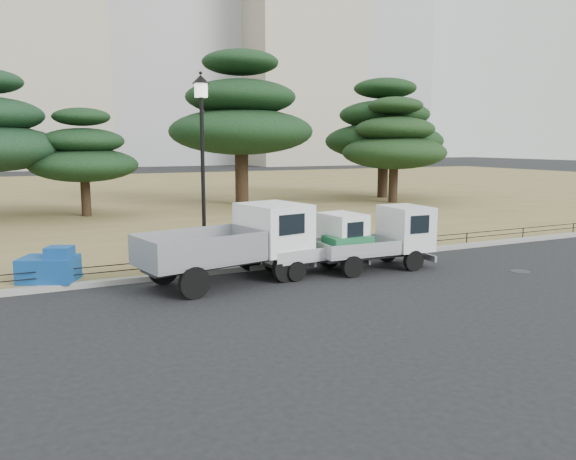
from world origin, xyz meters
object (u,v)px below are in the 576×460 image
truck_large (236,240)px  street_lamp (202,140)px  truck_kei_front (321,244)px  truck_kei_rear (381,238)px  tarp_pile (50,267)px

truck_large → street_lamp: size_ratio=0.91×
truck_large → truck_kei_front: size_ratio=1.52×
truck_kei_rear → truck_large: bearing=177.3°
truck_large → truck_kei_rear: 4.78m
truck_kei_front → truck_kei_rear: 2.00m
truck_kei_rear → street_lamp: size_ratio=0.65×
street_lamp → truck_kei_rear: bearing=-19.2°
truck_large → tarp_pile: (-4.88, 1.71, -0.67)m
truck_kei_rear → street_lamp: street_lamp is taller
truck_kei_front → street_lamp: street_lamp is taller
truck_large → street_lamp: 3.24m
truck_kei_rear → street_lamp: (-5.25, 1.82, 3.09)m
truck_kei_rear → tarp_pile: truck_kei_rear is taller
truck_large → truck_kei_rear: bearing=-16.0°
street_lamp → tarp_pile: size_ratio=3.25×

